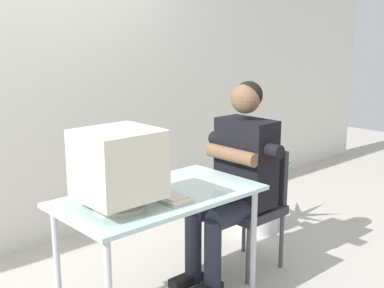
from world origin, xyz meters
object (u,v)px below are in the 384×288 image
office_chair (253,200)px  potted_plant (258,199)px  keyboard (158,193)px  person_seated (236,173)px  desk_mug (141,177)px  crt_monitor (119,165)px  desk (160,206)px

office_chair → potted_plant: office_chair is taller
potted_plant → keyboard: bearing=-162.8°
person_seated → desk_mug: person_seated is taller
crt_monitor → office_chair: crt_monitor is taller
crt_monitor → office_chair: 1.25m
desk → person_seated: size_ratio=0.89×
potted_plant → desk_mug: (-1.34, -0.20, 0.50)m
office_chair → desk_mug: bearing=168.0°
keyboard → potted_plant: (1.39, 0.43, -0.47)m
office_chair → crt_monitor: bearing=-175.7°
keyboard → person_seated: size_ratio=0.35×
person_seated → crt_monitor: bearing=-175.0°
office_chair → desk_mug: office_chair is taller
desk → keyboard: bearing=-147.4°
keyboard → potted_plant: bearing=17.2°
person_seated → desk_mug: bearing=164.9°
keyboard → desk_mug: 0.24m
desk → crt_monitor: bearing=-171.4°
crt_monitor → person_seated: bearing=5.0°
desk_mug → crt_monitor: bearing=-141.7°
keyboard → desk_mug: size_ratio=4.93×
keyboard → potted_plant: keyboard is taller
office_chair → person_seated: size_ratio=0.64×
keyboard → desk: bearing=32.6°
office_chair → keyboard: bearing=-176.5°
potted_plant → desk: bearing=-163.0°
keyboard → office_chair: 0.91m
desk → desk_mug: size_ratio=12.56×
office_chair → potted_plant: bearing=36.1°
keyboard → desk_mug: (0.05, 0.23, 0.03)m
keyboard → potted_plant: size_ratio=0.63×
person_seated → potted_plant: size_ratio=1.82×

